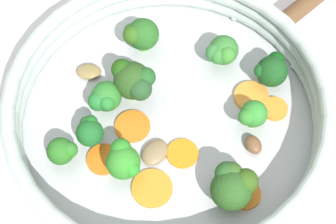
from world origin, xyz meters
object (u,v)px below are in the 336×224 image
broccoli_floret_1 (222,52)px  mushroom_piece_0 (89,71)px  carrot_slice_1 (275,109)px  carrot_slice_3 (244,194)px  broccoli_floret_5 (124,161)px  broccoli_floret_6 (134,80)px  broccoli_floret_3 (252,115)px  broccoli_floret_9 (64,151)px  carrot_slice_4 (103,159)px  carrot_slice_5 (251,96)px  broccoli_floret_7 (233,185)px  mushroom_piece_1 (155,152)px  broccoli_floret_2 (105,98)px  broccoli_floret_0 (90,131)px  broccoli_floret_8 (141,34)px  mushroom_piece_2 (253,145)px  carrot_slice_6 (152,188)px  skillet (168,122)px  carrot_slice_0 (182,153)px  carrot_slice_2 (132,126)px  broccoli_floret_4 (272,70)px

broccoli_floret_1 → mushroom_piece_0: bearing=35.6°
carrot_slice_1 → carrot_slice_3: 0.12m
broccoli_floret_5 → broccoli_floret_6: 0.10m
broccoli_floret_3 → broccoli_floret_9: size_ratio=1.06×
carrot_slice_4 → carrot_slice_5: (-0.11, -0.16, 0.00)m
broccoli_floret_6 → broccoli_floret_9: bearing=79.0°
broccoli_floret_7 → mushroom_piece_1: bearing=-1.2°
broccoli_floret_1 → broccoli_floret_6: broccoli_floret_6 is taller
carrot_slice_5 → broccoli_floret_5: bearing=63.7°
carrot_slice_5 → broccoli_floret_2: (0.14, 0.10, 0.02)m
broccoli_floret_2 → mushroom_piece_1: size_ratio=1.18×
broccoli_floret_5 → carrot_slice_1: bearing=-125.0°
broccoli_floret_0 → broccoli_floret_9: (0.01, 0.03, -0.00)m
broccoli_floret_2 → broccoli_floret_1: bearing=-124.5°
broccoli_floret_8 → mushroom_piece_2: 0.19m
carrot_slice_1 → carrot_slice_4: 0.21m
broccoli_floret_3 → mushroom_piece_1: broccoli_floret_3 is taller
carrot_slice_5 → carrot_slice_6: (0.04, 0.16, -0.00)m
skillet → broccoli_floret_7: bearing=155.0°
broccoli_floret_9 → broccoli_floret_2: bearing=-91.5°
carrot_slice_5 → mushroom_piece_0: 0.20m
carrot_slice_1 → carrot_slice_3: (-0.02, 0.12, -0.00)m
carrot_slice_5 → carrot_slice_6: 0.17m
carrot_slice_0 → broccoli_floret_8: (0.12, -0.10, 0.03)m
carrot_slice_1 → broccoli_floret_5: (0.11, 0.16, 0.03)m
carrot_slice_3 → broccoli_floret_1: 0.18m
broccoli_floret_9 → carrot_slice_6: bearing=-169.5°
broccoli_floret_0 → broccoli_floret_8: broccoli_floret_8 is taller
carrot_slice_6 → mushroom_piece_0: (0.15, -0.09, 0.00)m
carrot_slice_0 → broccoli_floret_1: (0.02, -0.13, 0.02)m
carrot_slice_0 → broccoli_floret_0: size_ratio=0.90×
skillet → broccoli_floret_0: broccoli_floret_0 is taller
broccoli_floret_1 → mushroom_piece_2: broccoli_floret_1 is taller
skillet → carrot_slice_4: carrot_slice_4 is taller
broccoli_floret_3 → broccoli_floret_1: bearing=-41.1°
carrot_slice_4 → broccoli_floret_9: (0.04, 0.02, 0.02)m
carrot_slice_2 → broccoli_floret_1: broccoli_floret_1 is taller
carrot_slice_3 → broccoli_floret_5: size_ratio=0.77×
skillet → broccoli_floret_9: broccoli_floret_9 is taller
broccoli_floret_1 → broccoli_floret_8: (0.10, 0.03, 0.00)m
carrot_slice_1 → mushroom_piece_2: size_ratio=1.31×
carrot_slice_1 → broccoli_floret_2: (0.17, 0.10, 0.02)m
carrot_slice_5 → broccoli_floret_0: broccoli_floret_0 is taller
broccoli_floret_3 → mushroom_piece_2: size_ratio=1.69×
carrot_slice_5 → broccoli_floret_8: broccoli_floret_8 is taller
broccoli_floret_4 → carrot_slice_1: bearing=125.3°
carrot_slice_2 → mushroom_piece_0: 0.09m
broccoli_floret_0 → mushroom_piece_0: 0.10m
carrot_slice_2 → carrot_slice_5: carrot_slice_5 is taller
carrot_slice_3 → broccoli_floret_9: bearing=18.3°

